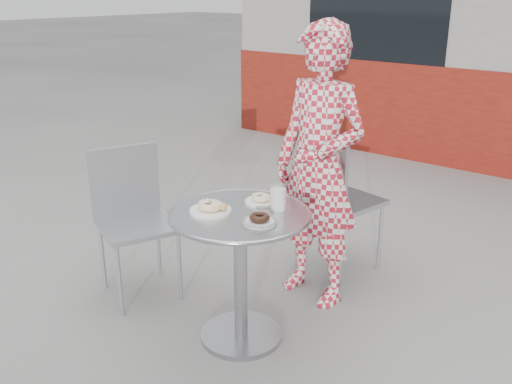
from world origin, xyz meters
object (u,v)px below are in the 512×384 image
Objects in this scene: chair_far at (338,228)px; seated_person at (319,167)px; bistro_table at (240,245)px; milk_cup at (278,198)px; plate_near at (211,208)px; chair_left at (139,252)px; plate_checker at (260,220)px; plate_far at (261,199)px.

chair_far is 0.58× the size of seated_person.
bistro_table is 0.77× the size of chair_far.
bistro_table is 0.30m from milk_cup.
seated_person is 0.73m from plate_near.
chair_left reaches higher than plate_near.
bistro_table is 4.30× the size of plate_checker.
plate_near reaches higher than bistro_table.
chair_left is 1.17m from seated_person.
seated_person is 0.49m from milk_cup.
milk_cup is at bearing 99.94° from plate_checker.
plate_far is at bearing 67.08° from plate_near.
chair_far is 0.64m from seated_person.
plate_far is at bearing 167.40° from milk_cup.
chair_left is 6.78× the size of milk_cup.
milk_cup is (0.15, -0.85, 0.49)m from chair_far.
chair_far is at bearing 107.92° from seated_person.
chair_left is 0.81m from plate_near.
chair_left is at bearing -169.76° from milk_cup.
seated_person is (0.07, -0.37, 0.51)m from chair_far.
plate_far is (-0.01, 0.17, 0.19)m from bistro_table.
plate_near is 0.27m from plate_checker.
chair_far is 1.14m from plate_checker.
milk_cup is at bearing -12.60° from plate_far.
seated_person is 7.82× the size of plate_near.
seated_person is (0.82, 0.64, 0.53)m from chair_left.
chair_left is 1.03m from plate_checker.
chair_left is at bearing 64.93° from chair_far.
milk_cup is (-0.03, 0.19, 0.05)m from plate_checker.
bistro_table is at bearing -87.42° from seated_person.
chair_left reaches higher than plate_checker.
chair_left reaches higher than bistro_table.
plate_far is at bearing -53.93° from chair_left.
seated_person reaches higher than plate_near.
chair_left is at bearing -166.06° from plate_far.
chair_far is 0.99m from milk_cup.
plate_far is 0.28m from plate_near.
chair_far is 1.17m from plate_near.
plate_checker is (0.16, -0.21, -0.00)m from plate_far.
bistro_table is at bearing -88.19° from plate_far.
chair_far is (-0.03, 0.99, -0.25)m from bistro_table.
plate_near is at bearing -171.26° from plate_checker.
bistro_table is 4.32× the size of plate_far.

